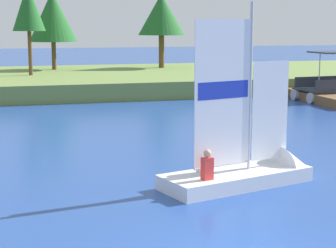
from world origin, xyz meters
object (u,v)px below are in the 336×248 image
shoreline_tree_centre (28,8)px  sailboat (260,168)px  shoreline_tree_midright (53,16)px  shoreline_tree_right (161,15)px  wooden_dock (322,97)px

shoreline_tree_centre → sailboat: bearing=-78.5°
shoreline_tree_midright → sailboat: (3.13, -29.15, -4.50)m
shoreline_tree_centre → shoreline_tree_midright: shoreline_tree_centre is taller
shoreline_tree_midright → shoreline_tree_right: (8.03, -0.31, 0.15)m
shoreline_tree_midright → sailboat: shoreline_tree_midright is taller
shoreline_tree_centre → wooden_dock: shoreline_tree_centre is taller
shoreline_tree_centre → sailboat: shoreline_tree_centre is taller
shoreline_tree_centre → sailboat: (5.02, -24.71, -5.00)m
shoreline_tree_midright → sailboat: size_ratio=1.04×
shoreline_tree_centre → shoreline_tree_midright: 4.86m
shoreline_tree_right → sailboat: bearing=-99.6°
shoreline_tree_centre → shoreline_tree_right: size_ratio=1.06×
shoreline_tree_right → wooden_dock: bearing=-68.2°
shoreline_tree_right → shoreline_tree_centre: bearing=-157.4°
shoreline_tree_centre → shoreline_tree_midright: size_ratio=1.04×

